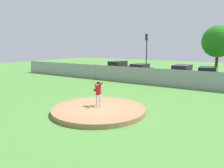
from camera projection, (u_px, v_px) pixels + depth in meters
ground_plane at (142, 93)px, 17.36m from camera, size 80.00×80.00×0.00m
asphalt_strip at (173, 79)px, 24.40m from camera, size 44.00×7.00×0.01m
pitchers_mound at (99, 110)px, 12.36m from camera, size 5.44×5.44×0.26m
pitcher_youth at (98, 91)px, 12.48m from camera, size 0.82×0.32×1.53m
baseball at (92, 104)px, 13.05m from camera, size 0.07×0.07×0.07m
chainlink_fence at (160, 77)px, 20.53m from camera, size 39.18×0.07×1.76m
parked_car_slate at (140, 70)px, 27.03m from camera, size 2.10×4.25×1.58m
parked_car_red at (118, 68)px, 28.58m from camera, size 1.81×4.75×1.83m
parked_car_champagne at (182, 73)px, 24.20m from camera, size 2.04×4.74×1.69m
parked_car_teal at (208, 75)px, 22.41m from camera, size 2.04×4.50×1.65m
traffic_cone_orange at (96, 72)px, 28.80m from camera, size 0.40×0.40×0.55m
traffic_light_near at (146, 47)px, 30.38m from camera, size 0.28×0.46×5.51m
tree_slender_far at (218, 41)px, 27.41m from camera, size 4.15×4.15×6.50m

